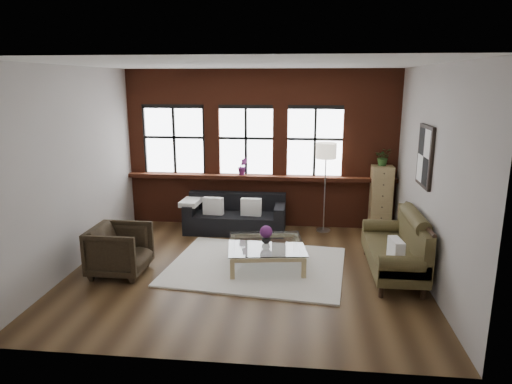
# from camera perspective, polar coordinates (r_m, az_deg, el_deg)

# --- Properties ---
(floor) EXTENTS (5.50, 5.50, 0.00)m
(floor) POSITION_cam_1_polar(r_m,az_deg,el_deg) (7.46, -1.26, -9.70)
(floor) COLOR #392615
(floor) RESTS_ON ground
(ceiling) EXTENTS (5.50, 5.50, 0.00)m
(ceiling) POSITION_cam_1_polar(r_m,az_deg,el_deg) (6.85, -1.41, 15.69)
(ceiling) COLOR white
(ceiling) RESTS_ON ground
(wall_back) EXTENTS (5.50, 0.00, 5.50)m
(wall_back) POSITION_cam_1_polar(r_m,az_deg,el_deg) (9.43, 0.61, 5.40)
(wall_back) COLOR #A59F9A
(wall_back) RESTS_ON ground
(wall_front) EXTENTS (5.50, 0.00, 5.50)m
(wall_front) POSITION_cam_1_polar(r_m,az_deg,el_deg) (4.58, -5.31, -3.65)
(wall_front) COLOR #A59F9A
(wall_front) RESTS_ON ground
(wall_left) EXTENTS (0.00, 5.00, 5.00)m
(wall_left) POSITION_cam_1_polar(r_m,az_deg,el_deg) (7.82, -21.78, 2.69)
(wall_left) COLOR #A59F9A
(wall_left) RESTS_ON ground
(wall_right) EXTENTS (0.00, 5.00, 5.00)m
(wall_right) POSITION_cam_1_polar(r_m,az_deg,el_deg) (7.17, 21.03, 1.84)
(wall_right) COLOR #A59F9A
(wall_right) RESTS_ON ground
(brick_backwall) EXTENTS (5.50, 0.12, 3.20)m
(brick_backwall) POSITION_cam_1_polar(r_m,az_deg,el_deg) (9.37, 0.57, 5.35)
(brick_backwall) COLOR #602716
(brick_backwall) RESTS_ON floor
(sill_ledge) EXTENTS (5.50, 0.30, 0.08)m
(sill_ledge) POSITION_cam_1_polar(r_m,az_deg,el_deg) (9.38, 0.51, 1.89)
(sill_ledge) COLOR #602716
(sill_ledge) RESTS_ON brick_backwall
(window_left) EXTENTS (1.38, 0.10, 1.50)m
(window_left) POSITION_cam_1_polar(r_m,az_deg,el_deg) (9.69, -10.14, 6.32)
(window_left) COLOR black
(window_left) RESTS_ON brick_backwall
(window_mid) EXTENTS (1.38, 0.10, 1.50)m
(window_mid) POSITION_cam_1_polar(r_m,az_deg,el_deg) (9.39, -1.25, 6.29)
(window_mid) COLOR black
(window_mid) RESTS_ON brick_backwall
(window_right) EXTENTS (1.38, 0.10, 1.50)m
(window_right) POSITION_cam_1_polar(r_m,az_deg,el_deg) (9.32, 7.36, 6.13)
(window_right) COLOR black
(window_right) RESTS_ON brick_backwall
(wall_poster) EXTENTS (0.05, 0.74, 0.94)m
(wall_poster) POSITION_cam_1_polar(r_m,az_deg,el_deg) (7.41, 20.39, 4.21)
(wall_poster) COLOR black
(wall_poster) RESTS_ON wall_right
(shag_rug) EXTENTS (3.02, 2.49, 0.03)m
(shag_rug) POSITION_cam_1_polar(r_m,az_deg,el_deg) (7.57, 0.05, -9.20)
(shag_rug) COLOR silver
(shag_rug) RESTS_ON floor
(dark_sofa) EXTENTS (1.99, 0.81, 0.72)m
(dark_sofa) POSITION_cam_1_polar(r_m,az_deg,el_deg) (9.17, -2.60, -2.79)
(dark_sofa) COLOR black
(dark_sofa) RESTS_ON floor
(pillow_a) EXTENTS (0.41, 0.17, 0.34)m
(pillow_a) POSITION_cam_1_polar(r_m,az_deg,el_deg) (9.09, -5.36, -1.74)
(pillow_a) COLOR white
(pillow_a) RESTS_ON dark_sofa
(pillow_b) EXTENTS (0.41, 0.17, 0.34)m
(pillow_b) POSITION_cam_1_polar(r_m,az_deg,el_deg) (8.98, -0.61, -1.88)
(pillow_b) COLOR white
(pillow_b) RESTS_ON dark_sofa
(vintage_settee) EXTENTS (0.84, 1.89, 1.01)m
(vintage_settee) POSITION_cam_1_polar(r_m,az_deg,el_deg) (7.42, 16.80, -6.24)
(vintage_settee) COLOR #433B1F
(vintage_settee) RESTS_ON floor
(pillow_settee) EXTENTS (0.19, 0.39, 0.34)m
(pillow_settee) POSITION_cam_1_polar(r_m,az_deg,el_deg) (6.84, 17.07, -7.03)
(pillow_settee) COLOR white
(pillow_settee) RESTS_ON vintage_settee
(armchair) EXTENTS (0.87, 0.84, 0.78)m
(armchair) POSITION_cam_1_polar(r_m,az_deg,el_deg) (7.50, -16.66, -6.96)
(armchair) COLOR black
(armchair) RESTS_ON floor
(coffee_table) EXTENTS (1.37, 1.37, 0.41)m
(coffee_table) POSITION_cam_1_polar(r_m,az_deg,el_deg) (7.54, 1.26, -7.84)
(coffee_table) COLOR tan
(coffee_table) RESTS_ON shag_rug
(vase) EXTENTS (0.17, 0.17, 0.15)m
(vase) POSITION_cam_1_polar(r_m,az_deg,el_deg) (7.44, 1.27, -5.85)
(vase) COLOR #B2B2B2
(vase) RESTS_ON coffee_table
(flowers) EXTENTS (0.20, 0.20, 0.20)m
(flowers) POSITION_cam_1_polar(r_m,az_deg,el_deg) (7.40, 1.28, -4.99)
(flowers) COLOR #632264
(flowers) RESTS_ON vase
(drawer_chest) EXTENTS (0.41, 0.41, 1.34)m
(drawer_chest) POSITION_cam_1_polar(r_m,az_deg,el_deg) (9.44, 15.30, -0.83)
(drawer_chest) COLOR tan
(drawer_chest) RESTS_ON floor
(potted_plant_top) EXTENTS (0.34, 0.31, 0.35)m
(potted_plant_top) POSITION_cam_1_polar(r_m,az_deg,el_deg) (9.27, 15.63, 4.24)
(potted_plant_top) COLOR #2D5923
(potted_plant_top) RESTS_ON drawer_chest
(floor_lamp) EXTENTS (0.40, 0.40, 1.94)m
(floor_lamp) POSITION_cam_1_polar(r_m,az_deg,el_deg) (9.14, 8.62, 0.97)
(floor_lamp) COLOR #A5A5A8
(floor_lamp) RESTS_ON floor
(sill_plant) EXTENTS (0.23, 0.20, 0.36)m
(sill_plant) POSITION_cam_1_polar(r_m,az_deg,el_deg) (9.35, -1.68, 3.21)
(sill_plant) COLOR #632264
(sill_plant) RESTS_ON sill_ledge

